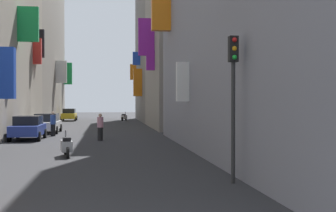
% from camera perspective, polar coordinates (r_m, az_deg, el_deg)
% --- Properties ---
extents(ground_plane, '(140.00, 140.00, 0.00)m').
position_cam_1_polar(ground_plane, '(36.08, -9.16, -3.26)').
color(ground_plane, '#2D2D30').
extents(building_left_mid_a, '(6.66, 6.86, 17.07)m').
position_cam_1_polar(building_left_mid_a, '(41.73, -20.18, 8.97)').
color(building_left_mid_a, '#9E9384').
rests_on(building_left_mid_a, ground).
extents(building_left_mid_b, '(7.27, 22.29, 21.93)m').
position_cam_1_polar(building_left_mid_b, '(56.25, -16.90, 9.27)').
color(building_left_mid_b, gray).
rests_on(building_left_mid_b, ground).
extents(building_right_mid_b, '(7.38, 13.34, 17.97)m').
position_cam_1_polar(building_right_mid_b, '(42.98, 1.92, 9.36)').
color(building_right_mid_b, gray).
rests_on(building_right_mid_b, ground).
extents(building_right_mid_c, '(7.01, 17.43, 18.33)m').
position_cam_1_polar(building_right_mid_c, '(58.10, -0.60, 7.22)').
color(building_right_mid_c, slate).
rests_on(building_right_mid_c, ground).
extents(parked_car_yellow, '(1.84, 4.12, 1.53)m').
position_cam_1_polar(parked_car_yellow, '(58.71, -12.21, -1.04)').
color(parked_car_yellow, gold).
rests_on(parked_car_yellow, ground).
extents(parked_car_blue, '(1.91, 3.93, 1.49)m').
position_cam_1_polar(parked_car_blue, '(29.95, -17.04, -2.56)').
color(parked_car_blue, navy).
rests_on(parked_car_blue, ground).
extents(parked_car_white, '(1.99, 4.43, 1.47)m').
position_cam_1_polar(parked_car_white, '(36.26, -14.87, -2.04)').
color(parked_car_white, white).
rests_on(parked_car_white, ground).
extents(scooter_silver, '(0.61, 1.90, 1.13)m').
position_cam_1_polar(scooter_silver, '(20.27, -12.53, -4.89)').
color(scooter_silver, '#ADADB2').
rests_on(scooter_silver, ground).
extents(scooter_white, '(0.82, 1.79, 1.13)m').
position_cam_1_polar(scooter_white, '(57.75, -5.49, -1.39)').
color(scooter_white, silver).
rests_on(scooter_white, ground).
extents(pedestrian_crossing, '(0.50, 0.50, 1.69)m').
position_cam_1_polar(pedestrian_crossing, '(32.62, -14.13, -2.19)').
color(pedestrian_crossing, black).
rests_on(pedestrian_crossing, ground).
extents(pedestrian_near_left, '(0.38, 0.38, 1.66)m').
position_cam_1_polar(pedestrian_near_left, '(28.34, -8.43, -2.61)').
color(pedestrian_near_left, black).
rests_on(pedestrian_near_left, ground).
extents(traffic_light_near_corner, '(0.26, 0.34, 4.28)m').
position_cam_1_polar(traffic_light_near_corner, '(13.42, 8.13, 2.84)').
color(traffic_light_near_corner, '#2D2D2D').
rests_on(traffic_light_near_corner, ground).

